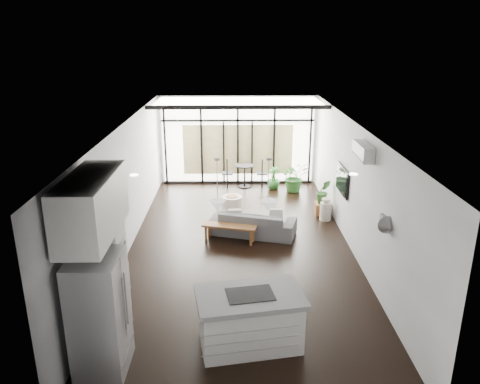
{
  "coord_description": "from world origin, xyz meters",
  "views": [
    {
      "loc": [
        -0.15,
        -9.62,
        4.62
      ],
      "look_at": [
        0.0,
        0.3,
        1.25
      ],
      "focal_mm": 35.0,
      "sensor_mm": 36.0,
      "label": 1
    }
  ],
  "objects_px": {
    "sofa": "(253,219)",
    "island": "(250,320)",
    "console_bench": "(229,233)",
    "pouf": "(232,204)",
    "fridge": "(100,315)",
    "milk_can": "(326,209)",
    "tv": "(342,180)"
  },
  "relations": [
    {
      "from": "pouf",
      "to": "milk_can",
      "type": "relative_size",
      "value": 0.94
    },
    {
      "from": "island",
      "to": "milk_can",
      "type": "bearing_deg",
      "value": 57.35
    },
    {
      "from": "island",
      "to": "console_bench",
      "type": "relative_size",
      "value": 1.28
    },
    {
      "from": "fridge",
      "to": "tv",
      "type": "distance_m",
      "value": 6.69
    },
    {
      "from": "sofa",
      "to": "pouf",
      "type": "bearing_deg",
      "value": -54.84
    },
    {
      "from": "island",
      "to": "console_bench",
      "type": "xyz_separation_m",
      "value": [
        -0.34,
        3.84,
        -0.24
      ]
    },
    {
      "from": "island",
      "to": "fridge",
      "type": "bearing_deg",
      "value": -176.56
    },
    {
      "from": "island",
      "to": "pouf",
      "type": "relative_size",
      "value": 2.93
    },
    {
      "from": "pouf",
      "to": "island",
      "type": "bearing_deg",
      "value": -87.16
    },
    {
      "from": "island",
      "to": "pouf",
      "type": "xyz_separation_m",
      "value": [
        -0.29,
        5.74,
        -0.22
      ]
    },
    {
      "from": "milk_can",
      "to": "fridge",
      "type": "bearing_deg",
      "value": -127.2
    },
    {
      "from": "fridge",
      "to": "pouf",
      "type": "relative_size",
      "value": 3.21
    },
    {
      "from": "fridge",
      "to": "console_bench",
      "type": "distance_m",
      "value": 4.75
    },
    {
      "from": "fridge",
      "to": "sofa",
      "type": "height_order",
      "value": "fridge"
    },
    {
      "from": "pouf",
      "to": "console_bench",
      "type": "bearing_deg",
      "value": -91.72
    },
    {
      "from": "tv",
      "to": "sofa",
      "type": "bearing_deg",
      "value": -174.84
    },
    {
      "from": "island",
      "to": "console_bench",
      "type": "bearing_deg",
      "value": 85.2
    },
    {
      "from": "sofa",
      "to": "island",
      "type": "bearing_deg",
      "value": 102.79
    },
    {
      "from": "tv",
      "to": "console_bench",
      "type": "bearing_deg",
      "value": -167.42
    },
    {
      "from": "island",
      "to": "fridge",
      "type": "xyz_separation_m",
      "value": [
        -2.13,
        -0.5,
        0.45
      ]
    },
    {
      "from": "island",
      "to": "console_bench",
      "type": "height_order",
      "value": "island"
    },
    {
      "from": "console_bench",
      "to": "pouf",
      "type": "xyz_separation_m",
      "value": [
        0.06,
        1.9,
        0.02
      ]
    },
    {
      "from": "island",
      "to": "milk_can",
      "type": "height_order",
      "value": "island"
    },
    {
      "from": "island",
      "to": "tv",
      "type": "height_order",
      "value": "tv"
    },
    {
      "from": "pouf",
      "to": "fridge",
      "type": "bearing_deg",
      "value": -106.42
    },
    {
      "from": "sofa",
      "to": "pouf",
      "type": "relative_size",
      "value": 3.64
    },
    {
      "from": "milk_can",
      "to": "sofa",
      "type": "bearing_deg",
      "value": -155.39
    },
    {
      "from": "tv",
      "to": "pouf",
      "type": "bearing_deg",
      "value": 153.95
    },
    {
      "from": "sofa",
      "to": "tv",
      "type": "xyz_separation_m",
      "value": [
        2.13,
        0.19,
        0.91
      ]
    },
    {
      "from": "island",
      "to": "sofa",
      "type": "relative_size",
      "value": 0.8
    },
    {
      "from": "sofa",
      "to": "tv",
      "type": "relative_size",
      "value": 1.83
    },
    {
      "from": "fridge",
      "to": "pouf",
      "type": "xyz_separation_m",
      "value": [
        1.84,
        6.24,
        -0.67
      ]
    }
  ]
}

